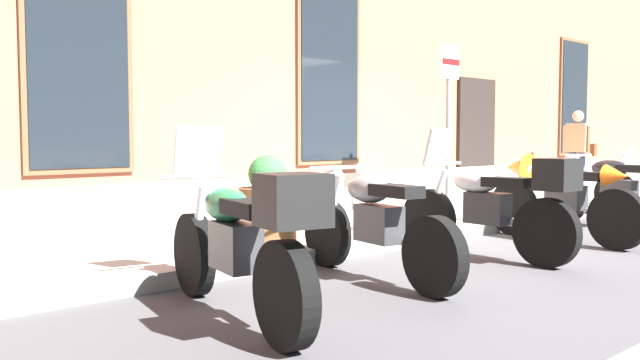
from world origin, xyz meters
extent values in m
plane|color=#38383A|center=(0.00, 0.00, 0.00)|extent=(140.00, 140.00, 0.00)
cube|color=gray|center=(0.00, 1.17, 0.07)|extent=(28.09, 2.34, 0.15)
cube|color=gray|center=(0.00, 2.30, 0.35)|extent=(22.09, 0.10, 0.70)
cube|color=#513823|center=(-3.68, 2.32, 2.10)|extent=(1.22, 0.06, 2.52)
cube|color=black|center=(-3.68, 2.29, 2.10)|extent=(1.10, 0.03, 2.40)
cube|color=#513823|center=(0.00, 2.32, 2.10)|extent=(1.22, 0.06, 2.52)
cube|color=black|center=(0.00, 2.29, 2.10)|extent=(1.10, 0.03, 2.40)
cube|color=black|center=(3.68, 2.31, 1.15)|extent=(1.10, 0.08, 2.30)
cube|color=#513823|center=(7.36, 2.32, 2.10)|extent=(1.22, 0.06, 2.52)
cube|color=black|center=(7.36, 2.29, 2.10)|extent=(1.10, 0.03, 2.40)
cylinder|color=black|center=(-3.88, -0.28, 0.32)|extent=(0.25, 0.66, 0.64)
cylinder|color=black|center=(-4.20, -1.79, 0.32)|extent=(0.25, 0.66, 0.64)
cylinder|color=silver|center=(-3.90, -0.38, 0.57)|extent=(0.13, 0.32, 0.63)
cube|color=#28282B|center=(-4.05, -1.08, 0.50)|extent=(0.31, 0.48, 0.32)
ellipsoid|color=#195633|center=(-4.02, -0.94, 0.77)|extent=(0.36, 0.56, 0.24)
cube|color=black|center=(-4.10, -1.31, 0.78)|extent=(0.32, 0.52, 0.10)
cylinder|color=silver|center=(-3.91, -0.46, 0.94)|extent=(0.61, 0.17, 0.04)
cylinder|color=silver|center=(-3.99, -1.40, 0.37)|extent=(0.18, 0.46, 0.09)
cube|color=#B2BCC6|center=(-3.90, -0.40, 1.12)|extent=(0.38, 0.21, 0.40)
cube|color=black|center=(-4.22, -1.89, 0.88)|extent=(0.42, 0.39, 0.30)
cylinder|color=black|center=(-2.31, -0.13, 0.32)|extent=(0.22, 0.65, 0.63)
cylinder|color=black|center=(-2.56, -1.59, 0.32)|extent=(0.22, 0.65, 0.63)
cylinder|color=silver|center=(-2.33, -0.23, 0.57)|extent=(0.12, 0.32, 0.64)
cube|color=#28282B|center=(-2.44, -0.91, 0.50)|extent=(0.29, 0.47, 0.32)
ellipsoid|color=slate|center=(-2.42, -0.76, 0.78)|extent=(0.34, 0.56, 0.24)
cube|color=black|center=(-2.48, -1.14, 0.79)|extent=(0.30, 0.51, 0.10)
cylinder|color=silver|center=(-2.34, -0.31, 0.95)|extent=(0.62, 0.14, 0.04)
cylinder|color=silver|center=(-2.37, -1.23, 0.37)|extent=(0.16, 0.46, 0.09)
sphere|color=silver|center=(-2.33, -0.23, 0.88)|extent=(0.18, 0.18, 0.18)
cylinder|color=black|center=(-0.82, -0.17, 0.33)|extent=(0.13, 0.67, 0.66)
cylinder|color=black|center=(-0.84, -1.58, 0.33)|extent=(0.13, 0.67, 0.66)
cylinder|color=silver|center=(-0.82, -0.27, 0.58)|extent=(0.07, 0.31, 0.63)
cube|color=#28282B|center=(-0.83, -0.92, 0.51)|extent=(0.23, 0.44, 0.32)
ellipsoid|color=#B7BABF|center=(-0.83, -0.77, 0.78)|extent=(0.27, 0.52, 0.24)
cube|color=black|center=(-0.84, -1.15, 0.79)|extent=(0.23, 0.48, 0.10)
cylinder|color=silver|center=(-0.82, -0.35, 0.95)|extent=(0.62, 0.04, 0.04)
cylinder|color=silver|center=(-0.72, -1.22, 0.38)|extent=(0.10, 0.45, 0.09)
cube|color=#B2BCC6|center=(-0.82, -0.29, 1.13)|extent=(0.36, 0.15, 0.40)
cube|color=black|center=(-0.84, -1.68, 0.89)|extent=(0.36, 0.32, 0.30)
cylinder|color=black|center=(0.81, -0.23, 0.34)|extent=(0.20, 0.68, 0.68)
cylinder|color=black|center=(0.64, -1.61, 0.34)|extent=(0.20, 0.68, 0.68)
cylinder|color=silver|center=(0.80, -0.33, 0.59)|extent=(0.11, 0.31, 0.62)
cube|color=#28282B|center=(0.72, -0.97, 0.52)|extent=(0.27, 0.46, 0.32)
ellipsoid|color=orange|center=(0.74, -0.82, 0.78)|extent=(0.32, 0.55, 0.24)
cube|color=black|center=(0.69, -1.20, 0.79)|extent=(0.28, 0.50, 0.10)
cylinder|color=silver|center=(0.79, -0.41, 0.95)|extent=(0.62, 0.11, 0.04)
cylinder|color=silver|center=(0.80, -1.28, 0.39)|extent=(0.15, 0.46, 0.09)
cone|color=orange|center=(0.80, -0.28, 0.85)|extent=(0.40, 0.38, 0.36)
cone|color=orange|center=(0.64, -1.59, 0.81)|extent=(0.27, 0.29, 0.24)
cylinder|color=black|center=(2.52, -0.05, 0.32)|extent=(0.18, 0.64, 0.63)
cylinder|color=silver|center=(2.51, -0.15, 0.59)|extent=(0.10, 0.33, 0.66)
cube|color=#28282B|center=(2.44, -0.85, 0.50)|extent=(0.26, 0.46, 0.32)
ellipsoid|color=black|center=(2.45, -0.70, 0.80)|extent=(0.31, 0.54, 0.24)
cube|color=black|center=(2.41, -1.08, 0.81)|extent=(0.27, 0.50, 0.10)
cylinder|color=silver|center=(2.50, -0.23, 0.97)|extent=(0.62, 0.10, 0.04)
sphere|color=silver|center=(2.51, -0.15, 0.90)|extent=(0.18, 0.18, 0.18)
cylinder|color=black|center=(4.00, -0.12, 0.33)|extent=(0.16, 0.68, 0.67)
cylinder|color=silver|center=(3.99, -0.22, 0.60)|extent=(0.09, 0.32, 0.66)
cylinder|color=silver|center=(3.99, -0.30, 0.98)|extent=(0.62, 0.07, 0.04)
cone|color=silver|center=(3.99, -0.17, 0.88)|extent=(0.38, 0.36, 0.36)
cylinder|color=#2D3351|center=(5.84, 1.54, 0.54)|extent=(0.14, 0.14, 0.79)
cylinder|color=#2D3351|center=(5.84, 1.36, 0.54)|extent=(0.14, 0.14, 0.79)
cube|color=tan|center=(5.84, 1.45, 1.22)|extent=(0.20, 0.40, 0.56)
sphere|color=tan|center=(5.84, 1.45, 1.64)|extent=(0.22, 0.22, 0.22)
cylinder|color=tan|center=(5.84, 1.70, 1.20)|extent=(0.09, 0.09, 0.53)
cylinder|color=tan|center=(5.84, 1.20, 1.20)|extent=(0.09, 0.09, 0.53)
cube|color=#592D19|center=(5.86, 1.13, 0.99)|extent=(0.12, 0.08, 0.24)
cylinder|color=#4C4C51|center=(0.67, 0.69, 1.32)|extent=(0.06, 0.06, 2.34)
cube|color=white|center=(0.67, 0.67, 2.23)|extent=(0.36, 0.03, 0.44)
cube|color=red|center=(0.67, 0.66, 2.23)|extent=(0.36, 0.01, 0.08)
cylinder|color=brown|center=(-2.42, 0.65, 0.43)|extent=(0.60, 0.60, 0.57)
cylinder|color=black|center=(-2.42, 0.65, 0.43)|extent=(0.63, 0.63, 0.04)
sphere|color=#28602D|center=(-2.42, 0.65, 0.86)|extent=(0.40, 0.40, 0.40)
camera|label=1|loc=(-6.59, -4.72, 1.23)|focal=37.17mm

